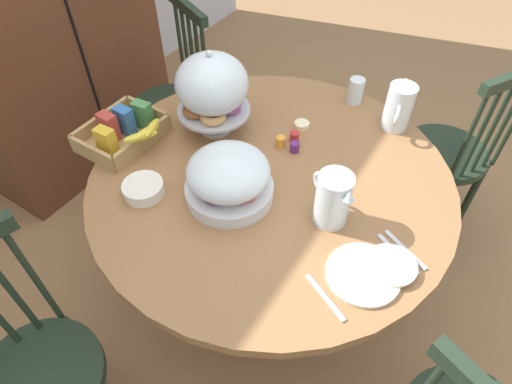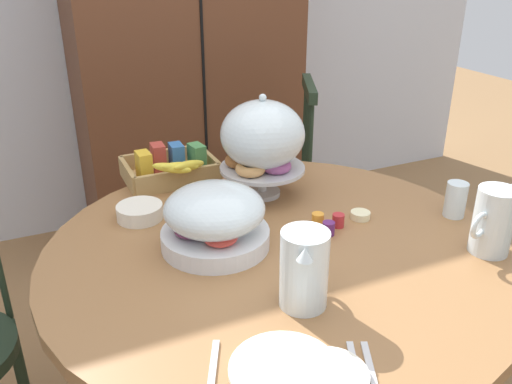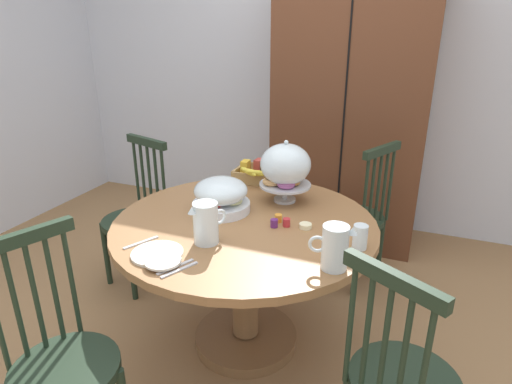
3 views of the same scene
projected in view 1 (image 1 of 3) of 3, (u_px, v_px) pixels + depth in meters
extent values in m
plane|color=#997047|center=(263.00, 287.00, 2.10)|extent=(10.00, 10.00, 0.00)
cylinder|color=olive|center=(271.00, 179.00, 1.58)|extent=(1.31, 1.31, 0.04)
cylinder|color=brown|center=(269.00, 235.00, 1.83)|extent=(0.14, 0.14, 0.63)
cylinder|color=brown|center=(267.00, 281.00, 2.08)|extent=(0.56, 0.56, 0.06)
cylinder|color=#1E2D1E|center=(170.00, 108.00, 2.33)|extent=(0.40, 0.40, 0.04)
cylinder|color=#1E2D1E|center=(144.00, 135.00, 2.52)|extent=(0.04, 0.04, 0.45)
cylinder|color=#1E2D1E|center=(164.00, 163.00, 2.36)|extent=(0.04, 0.04, 0.45)
cylinder|color=#1E2D1E|center=(187.00, 119.00, 2.62)|extent=(0.04, 0.04, 0.45)
cylinder|color=#1E2D1E|center=(209.00, 145.00, 2.46)|extent=(0.04, 0.04, 0.45)
cylinder|color=#1E2D1E|center=(181.00, 47.00, 2.29)|extent=(0.02, 0.02, 0.48)
cylinder|color=#1E2D1E|center=(186.00, 53.00, 2.25)|extent=(0.02, 0.02, 0.48)
cylinder|color=#1E2D1E|center=(193.00, 58.00, 2.21)|extent=(0.02, 0.02, 0.48)
cylinder|color=#1E2D1E|center=(199.00, 65.00, 2.17)|extent=(0.02, 0.02, 0.48)
cylinder|color=#1E2D1E|center=(206.00, 71.00, 2.13)|extent=(0.02, 0.02, 0.48)
cube|color=#1E2D1E|center=(187.00, 8.00, 2.02)|extent=(0.18, 0.34, 0.05)
cylinder|color=#1E2D1E|center=(39.00, 380.00, 1.36)|extent=(0.40, 0.40, 0.04)
cylinder|color=#1E2D1E|center=(83.00, 349.00, 1.66)|extent=(0.04, 0.04, 0.45)
cylinder|color=#1E2D1E|center=(13.00, 293.00, 1.30)|extent=(0.02, 0.02, 0.48)
cylinder|color=#1E2D1E|center=(36.00, 279.00, 1.33)|extent=(0.02, 0.02, 0.48)
cylinder|color=#1E2D1E|center=(444.00, 153.00, 2.08)|extent=(0.40, 0.40, 0.04)
cylinder|color=#1E2D1E|center=(432.00, 161.00, 2.37)|extent=(0.04, 0.04, 0.45)
cylinder|color=#1E2D1E|center=(391.00, 178.00, 2.28)|extent=(0.04, 0.04, 0.45)
cylinder|color=#1E2D1E|center=(471.00, 194.00, 2.20)|extent=(0.04, 0.04, 0.45)
cylinder|color=#1E2D1E|center=(429.00, 214.00, 2.12)|extent=(0.04, 0.04, 0.45)
cylinder|color=#1E2D1E|center=(502.00, 128.00, 1.83)|extent=(0.02, 0.02, 0.48)
cylinder|color=#1E2D1E|center=(491.00, 133.00, 1.81)|extent=(0.02, 0.02, 0.48)
cylinder|color=#1E2D1E|center=(478.00, 138.00, 1.79)|extent=(0.02, 0.02, 0.48)
cylinder|color=#1E2D1E|center=(466.00, 143.00, 1.76)|extent=(0.02, 0.02, 0.48)
cylinder|color=silver|center=(215.00, 128.00, 1.74)|extent=(0.12, 0.12, 0.02)
cylinder|color=silver|center=(215.00, 120.00, 1.71)|extent=(0.03, 0.03, 0.09)
cylinder|color=silver|center=(214.00, 110.00, 1.67)|extent=(0.28, 0.28, 0.01)
torus|color=#B27033|center=(220.00, 100.00, 1.68)|extent=(0.10, 0.10, 0.03)
torus|color=#D19347|center=(206.00, 98.00, 1.69)|extent=(0.10, 0.10, 0.03)
torus|color=#935628|center=(195.00, 110.00, 1.63)|extent=(0.10, 0.10, 0.03)
torus|color=tan|center=(213.00, 117.00, 1.60)|extent=(0.10, 0.10, 0.03)
torus|color=#994C84|center=(229.00, 106.00, 1.65)|extent=(0.10, 0.10, 0.03)
ellipsoid|color=silver|center=(212.00, 84.00, 1.59)|extent=(0.27, 0.27, 0.22)
sphere|color=silver|center=(209.00, 53.00, 1.50)|extent=(0.02, 0.02, 0.02)
cylinder|color=silver|center=(229.00, 190.00, 1.48)|extent=(0.30, 0.30, 0.05)
ellipsoid|color=beige|center=(238.00, 170.00, 1.50)|extent=(0.09, 0.09, 0.03)
ellipsoid|color=#8CBF59|center=(214.00, 174.00, 1.48)|extent=(0.09, 0.09, 0.03)
ellipsoid|color=#6B2D4C|center=(216.00, 194.00, 1.42)|extent=(0.09, 0.09, 0.03)
ellipsoid|color=#CC3D33|center=(244.00, 192.00, 1.42)|extent=(0.09, 0.09, 0.03)
ellipsoid|color=silver|center=(228.00, 171.00, 1.41)|extent=(0.28, 0.28, 0.13)
cylinder|color=silver|center=(333.00, 199.00, 1.36)|extent=(0.11, 0.11, 0.19)
cylinder|color=orange|center=(332.00, 205.00, 1.38)|extent=(0.10, 0.10, 0.13)
cone|color=silver|center=(349.00, 196.00, 1.26)|extent=(0.05, 0.05, 0.03)
torus|color=silver|center=(320.00, 182.00, 1.40)|extent=(0.05, 0.07, 0.07)
cylinder|color=silver|center=(399.00, 107.00, 1.69)|extent=(0.11, 0.11, 0.19)
cylinder|color=white|center=(397.00, 113.00, 1.71)|extent=(0.09, 0.09, 0.13)
cone|color=silver|center=(405.00, 81.00, 1.67)|extent=(0.04, 0.04, 0.03)
torus|color=silver|center=(397.00, 115.00, 1.64)|extent=(0.08, 0.03, 0.07)
cube|color=tan|center=(124.00, 138.00, 1.70)|extent=(0.30, 0.22, 0.01)
cube|color=tan|center=(143.00, 142.00, 1.64)|extent=(0.30, 0.02, 0.07)
cube|color=tan|center=(102.00, 122.00, 1.72)|extent=(0.30, 0.02, 0.07)
cube|color=tan|center=(93.00, 154.00, 1.59)|extent=(0.02, 0.22, 0.07)
cube|color=tan|center=(149.00, 112.00, 1.76)|extent=(0.02, 0.22, 0.07)
cube|color=gold|center=(107.00, 142.00, 1.59)|extent=(0.05, 0.07, 0.11)
cube|color=#B23D33|center=(109.00, 127.00, 1.65)|extent=(0.05, 0.07, 0.11)
cube|color=#336BAD|center=(125.00, 121.00, 1.67)|extent=(0.05, 0.07, 0.11)
cube|color=#47894C|center=(143.00, 115.00, 1.70)|extent=(0.05, 0.07, 0.11)
ellipsoid|color=yellow|center=(141.00, 137.00, 1.57)|extent=(0.14, 0.08, 0.05)
ellipsoid|color=yellow|center=(146.00, 132.00, 1.58)|extent=(0.13, 0.03, 0.05)
ellipsoid|color=yellow|center=(152.00, 128.00, 1.60)|extent=(0.14, 0.08, 0.05)
cylinder|color=white|center=(363.00, 274.00, 1.28)|extent=(0.22, 0.22, 0.01)
cylinder|color=white|center=(392.00, 265.00, 1.28)|extent=(0.15, 0.15, 0.01)
cylinder|color=white|center=(143.00, 189.00, 1.49)|extent=(0.14, 0.14, 0.04)
cylinder|color=silver|center=(356.00, 91.00, 1.83)|extent=(0.06, 0.06, 0.11)
cylinder|color=beige|center=(302.00, 125.00, 1.75)|extent=(0.06, 0.06, 0.02)
cylinder|color=#B7282D|center=(294.00, 137.00, 1.68)|extent=(0.04, 0.04, 0.04)
cylinder|color=orange|center=(281.00, 141.00, 1.66)|extent=(0.04, 0.04, 0.04)
cylinder|color=#5B2366|center=(295.00, 147.00, 1.64)|extent=(0.04, 0.04, 0.04)
cube|color=silver|center=(398.00, 254.00, 1.33)|extent=(0.09, 0.16, 0.01)
cube|color=silver|center=(405.00, 250.00, 1.34)|extent=(0.09, 0.16, 0.01)
cube|color=silver|center=(325.00, 297.00, 1.23)|extent=(0.09, 0.16, 0.01)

